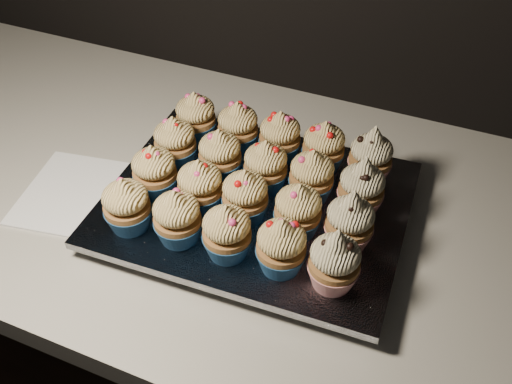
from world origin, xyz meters
TOP-DOWN VIEW (x-y plane):
  - cabinet at (0.00, 1.70)m, footprint 2.40×0.60m
  - worktop at (0.00, 1.70)m, footprint 2.44×0.64m
  - napkin at (-0.07, 1.60)m, footprint 0.19×0.19m
  - baking_tray at (0.19, 1.66)m, footprint 0.39×0.31m
  - foil_lining at (0.19, 1.66)m, footprint 0.43×0.34m
  - cupcake_0 at (0.05, 1.55)m, footprint 0.06×0.06m
  - cupcake_1 at (0.12, 1.56)m, footprint 0.06×0.06m
  - cupcake_2 at (0.19, 1.56)m, footprint 0.06×0.06m
  - cupcake_3 at (0.26, 1.56)m, footprint 0.06×0.06m
  - cupcake_4 at (0.33, 1.57)m, footprint 0.06×0.06m
  - cupcake_5 at (0.05, 1.63)m, footprint 0.06×0.06m
  - cupcake_6 at (0.12, 1.62)m, footprint 0.06×0.06m
  - cupcake_7 at (0.19, 1.63)m, footprint 0.06×0.06m
  - cupcake_8 at (0.26, 1.63)m, footprint 0.06×0.06m
  - cupcake_9 at (0.33, 1.64)m, footprint 0.06×0.06m
  - cupcake_10 at (0.05, 1.69)m, footprint 0.06×0.06m
  - cupcake_11 at (0.12, 1.69)m, footprint 0.06×0.06m
  - cupcake_12 at (0.19, 1.70)m, footprint 0.06×0.06m
  - cupcake_13 at (0.25, 1.70)m, footprint 0.06×0.06m
  - cupcake_14 at (0.32, 1.70)m, footprint 0.06×0.06m
  - cupcake_15 at (0.04, 1.76)m, footprint 0.06×0.06m
  - cupcake_16 at (0.12, 1.76)m, footprint 0.06×0.06m
  - cupcake_17 at (0.18, 1.77)m, footprint 0.06×0.06m
  - cupcake_18 at (0.25, 1.77)m, footprint 0.06×0.06m
  - cupcake_19 at (0.32, 1.77)m, footprint 0.06×0.06m

SIDE VIEW (x-z plane):
  - cabinet at x=0.00m, z-range 0.00..0.86m
  - worktop at x=0.00m, z-range 0.86..0.90m
  - napkin at x=-0.07m, z-range 0.90..0.90m
  - baking_tray at x=0.19m, z-range 0.90..0.92m
  - foil_lining at x=0.19m, z-range 0.92..0.93m
  - cupcake_0 at x=0.05m, z-range 0.93..1.01m
  - cupcake_1 at x=0.12m, z-range 0.93..1.01m
  - cupcake_2 at x=0.19m, z-range 0.93..1.01m
  - cupcake_3 at x=0.26m, z-range 0.93..1.01m
  - cupcake_5 at x=0.05m, z-range 0.93..1.01m
  - cupcake_6 at x=0.12m, z-range 0.93..1.01m
  - cupcake_7 at x=0.19m, z-range 0.93..1.01m
  - cupcake_8 at x=0.26m, z-range 0.93..1.01m
  - cupcake_10 at x=0.05m, z-range 0.93..1.01m
  - cupcake_11 at x=0.12m, z-range 0.93..1.01m
  - cupcake_12 at x=0.19m, z-range 0.93..1.01m
  - cupcake_13 at x=0.25m, z-range 0.93..1.01m
  - cupcake_15 at x=0.04m, z-range 0.93..1.01m
  - cupcake_16 at x=0.12m, z-range 0.93..1.01m
  - cupcake_17 at x=0.18m, z-range 0.93..1.01m
  - cupcake_18 at x=0.25m, z-range 0.93..1.01m
  - cupcake_4 at x=0.33m, z-range 0.93..1.02m
  - cupcake_9 at x=0.33m, z-range 0.93..1.02m
  - cupcake_14 at x=0.32m, z-range 0.93..1.02m
  - cupcake_19 at x=0.32m, z-range 0.93..1.02m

